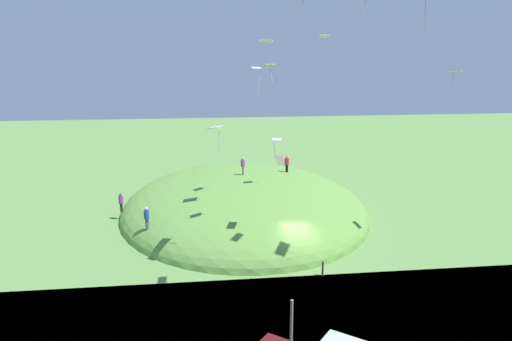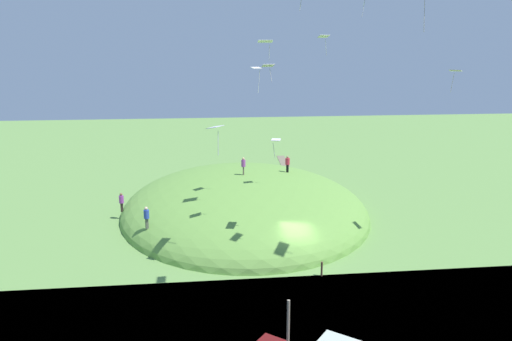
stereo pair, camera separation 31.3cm
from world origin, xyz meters
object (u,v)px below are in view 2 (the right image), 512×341
object	(u,v)px
person_with_child	(288,162)
kite_0	(215,128)
person_near_shore	(146,215)
kite_3	(257,70)
kite_7	(276,140)
mooring_post	(322,269)
kite_5	(324,37)
person_watching_kites	(243,164)
person_walking_path	(121,200)
kite_9	(266,42)
kite_4	(268,66)
kite_1	(455,72)

from	to	relation	value
person_with_child	kite_0	bearing A→B (deg)	-101.39
person_near_shore	person_with_child	size ratio (longest dim) A/B	1.07
kite_0	kite_3	xyz separation A→B (m)	(7.42, -3.64, 3.58)
kite_7	person_with_child	bearing A→B (deg)	-13.41
kite_0	mooring_post	world-z (taller)	kite_0
kite_5	mooring_post	bearing A→B (deg)	168.05
person_with_child	kite_3	xyz separation A→B (m)	(-7.51, 4.00, 9.49)
person_near_shore	kite_3	size ratio (longest dim) A/B	0.87
person_watching_kites	person_walking_path	xyz separation A→B (m)	(-1.98, 11.42, -2.66)
kite_7	mooring_post	size ratio (longest dim) A/B	1.33
kite_9	person_walking_path	bearing A→B (deg)	62.20
person_walking_path	person_near_shore	world-z (taller)	person_near_shore
kite_4	kite_9	bearing A→B (deg)	-3.21
person_walking_path	kite_3	xyz separation A→B (m)	(-3.72, -12.08, 11.81)
kite_0	person_watching_kites	bearing A→B (deg)	-12.80
person_with_child	kite_7	distance (m)	15.42
person_near_shore	kite_0	world-z (taller)	kite_0
mooring_post	person_walking_path	bearing A→B (deg)	48.81
kite_4	kite_9	xyz separation A→B (m)	(2.76, -0.15, 1.70)
person_with_child	kite_4	xyz separation A→B (m)	(-13.10, 3.81, 9.93)
kite_0	mooring_post	xyz separation A→B (m)	(-2.42, -7.06, -9.54)
kite_5	kite_7	xyz separation A→B (m)	(-7.06, 4.97, -7.21)
kite_3	kite_7	world-z (taller)	kite_3
person_watching_kites	kite_7	world-z (taller)	kite_7
person_watching_kites	kite_3	distance (m)	10.80
person_with_child	kite_5	distance (m)	14.12
person_near_shore	kite_5	world-z (taller)	kite_5
kite_0	kite_3	distance (m)	9.01
person_walking_path	kite_7	xyz separation A→B (m)	(-10.45, -12.69, 7.17)
kite_0	mooring_post	distance (m)	12.11
mooring_post	kite_3	bearing A→B (deg)	19.16
kite_1	mooring_post	bearing A→B (deg)	110.42
person_with_child	kite_5	size ratio (longest dim) A/B	1.03
person_walking_path	person_with_child	size ratio (longest dim) A/B	1.06
person_watching_kites	mooring_post	world-z (taller)	person_watching_kites
person_watching_kites	kite_4	size ratio (longest dim) A/B	1.34
person_near_shore	kite_1	distance (m)	25.62
person_walking_path	kite_4	distance (m)	19.68
person_walking_path	kite_4	bearing A→B (deg)	140.10
kite_1	kite_9	size ratio (longest dim) A/B	1.12
kite_3	kite_9	world-z (taller)	kite_9
person_walking_path	mooring_post	distance (m)	20.64
kite_4	kite_7	world-z (taller)	kite_4
person_walking_path	kite_9	distance (m)	19.80
person_near_shore	kite_3	bearing A→B (deg)	-21.65
kite_7	kite_9	bearing A→B (deg)	3.79
person_watching_kites	person_with_child	size ratio (longest dim) A/B	1.01
kite_9	mooring_post	bearing A→B (deg)	-156.34
person_near_shore	mooring_post	distance (m)	14.41
kite_3	kite_4	world-z (taller)	kite_4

